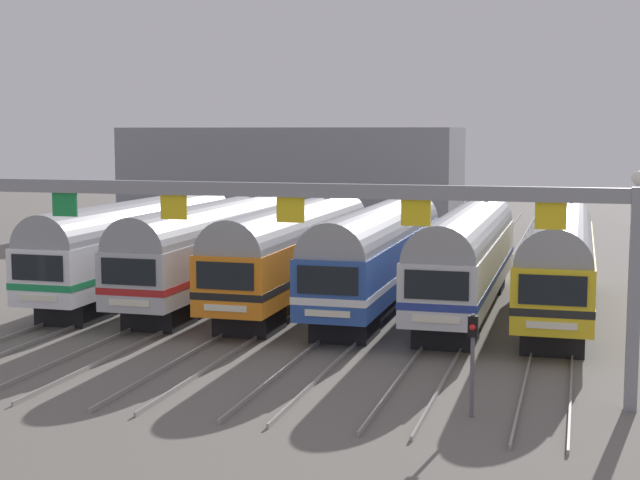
{
  "coord_description": "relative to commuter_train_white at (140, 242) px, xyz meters",
  "views": [
    {
      "loc": [
        10.75,
        -41.69,
        8.12
      ],
      "look_at": [
        -1.16,
        1.35,
        2.91
      ],
      "focal_mm": 53.07,
      "sensor_mm": 36.0,
      "label": 1
    }
  ],
  "objects": [
    {
      "name": "ground_plane",
      "position": [
        9.92,
        0.01,
        -2.69
      ],
      "size": [
        160.0,
        160.0,
        0.0
      ],
      "primitive_type": "plane",
      "color": "slate"
    },
    {
      "name": "track_bed",
      "position": [
        9.92,
        17.01,
        -2.61
      ],
      "size": [
        21.35,
        70.0,
        0.15
      ],
      "color": "gray",
      "rests_on": "ground"
    },
    {
      "name": "commuter_train_white",
      "position": [
        0.0,
        0.0,
        0.0
      ],
      "size": [
        2.88,
        18.06,
        4.77
      ],
      "color": "white",
      "rests_on": "ground"
    },
    {
      "name": "commuter_train_stainless",
      "position": [
        3.97,
        0.0,
        0.0
      ],
      "size": [
        2.88,
        18.06,
        5.05
      ],
      "color": "#B2B5BA",
      "rests_on": "ground"
    },
    {
      "name": "commuter_train_orange",
      "position": [
        7.94,
        0.0,
        0.0
      ],
      "size": [
        2.88,
        18.06,
        5.05
      ],
      "color": "orange",
      "rests_on": "ground"
    },
    {
      "name": "commuter_train_blue",
      "position": [
        11.91,
        0.0,
        0.0
      ],
      "size": [
        2.88,
        18.06,
        4.77
      ],
      "color": "#284C9E",
      "rests_on": "ground"
    },
    {
      "name": "commuter_train_silver",
      "position": [
        15.87,
        0.0,
        0.0
      ],
      "size": [
        2.88,
        18.06,
        5.05
      ],
      "color": "silver",
      "rests_on": "ground"
    },
    {
      "name": "commuter_train_yellow",
      "position": [
        19.84,
        0.0,
        0.0
      ],
      "size": [
        2.88,
        18.06,
        5.05
      ],
      "color": "gold",
      "rests_on": "ground"
    },
    {
      "name": "catenary_gantry",
      "position": [
        9.92,
        -13.49,
        2.65
      ],
      "size": [
        25.08,
        0.44,
        6.97
      ],
      "color": "gray",
      "rests_on": "ground"
    },
    {
      "name": "yard_signal_mast",
      "position": [
        17.86,
        -15.37,
        -0.61
      ],
      "size": [
        0.28,
        0.35,
        2.97
      ],
      "color": "#59595E",
      "rests_on": "ground"
    },
    {
      "name": "maintenance_building",
      "position": [
        -2.51,
        33.53,
        1.47
      ],
      "size": [
        27.37,
        10.0,
        8.31
      ],
      "primitive_type": "cube",
      "color": "gray",
      "rests_on": "ground"
    }
  ]
}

